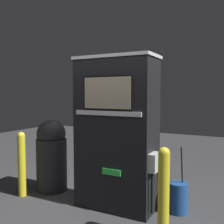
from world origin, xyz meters
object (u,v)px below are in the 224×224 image
gas_pump (116,133)px  safety_bollard_far (22,163)px  safety_bollard (164,193)px  squeegee_bucket (179,198)px  trash_bin (52,154)px

gas_pump → safety_bollard_far: bearing=-167.1°
safety_bollard → squeegee_bucket: (-0.03, 0.77, -0.32)m
safety_bollard → trash_bin: (-2.01, 0.62, 0.05)m
gas_pump → trash_bin: size_ratio=1.79×
safety_bollard_far → squeegee_bucket: (2.22, 0.54, -0.31)m
gas_pump → safety_bollard_far: (-1.42, -0.33, -0.51)m
squeegee_bucket → gas_pump: bearing=-165.0°
gas_pump → trash_bin: bearing=176.8°
gas_pump → trash_bin: 1.27m
safety_bollard_far → squeegee_bucket: safety_bollard_far is taller
safety_bollard → squeegee_bucket: size_ratio=1.15×
gas_pump → squeegee_bucket: size_ratio=2.32×
safety_bollard_far → gas_pump: bearing=12.9°
safety_bollard → trash_bin: bearing=162.9°
gas_pump → squeegee_bucket: 1.16m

